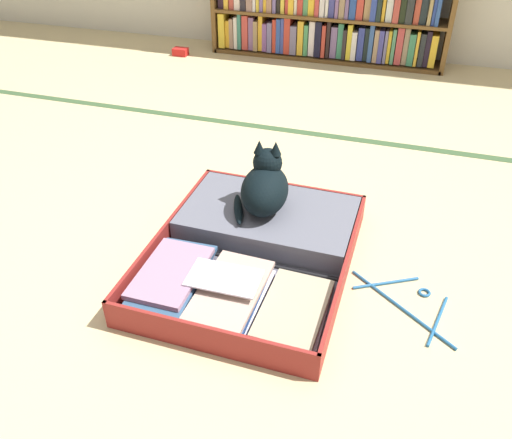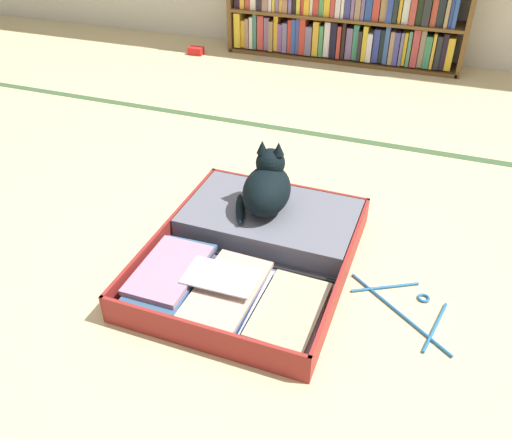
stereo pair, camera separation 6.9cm
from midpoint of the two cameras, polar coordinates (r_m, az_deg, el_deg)
ground_plane at (r=1.90m, az=-1.18°, el=-4.35°), size 10.00×10.00×0.00m
tatami_border at (r=2.77m, az=6.90°, el=9.19°), size 4.80×0.05×0.00m
open_suitcase at (r=1.89m, az=0.82°, el=-2.87°), size 0.67×0.83×0.11m
black_cat at (r=1.93m, az=2.24°, el=3.57°), size 0.23×0.29×0.26m
clothes_hanger at (r=1.79m, az=17.04°, el=-9.07°), size 0.35×0.30×0.01m
small_red_pouch at (r=3.93m, az=-5.97°, el=17.65°), size 0.10×0.07×0.05m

